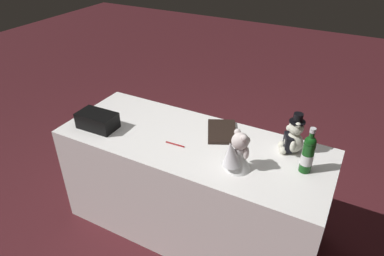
# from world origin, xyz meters

# --- Properties ---
(ground_plane) EXTENTS (12.00, 12.00, 0.00)m
(ground_plane) POSITION_xyz_m (0.00, 0.00, 0.00)
(ground_plane) COLOR #47191E
(reception_table) EXTENTS (1.83, 0.72, 0.79)m
(reception_table) POSITION_xyz_m (0.00, 0.00, 0.40)
(reception_table) COLOR white
(reception_table) RESTS_ON ground_plane
(teddy_bear_groom) EXTENTS (0.15, 0.15, 0.27)m
(teddy_bear_groom) POSITION_xyz_m (-0.61, -0.19, 0.90)
(teddy_bear_groom) COLOR silver
(teddy_bear_groom) RESTS_ON reception_table
(teddy_bear_bride) EXTENTS (0.20, 0.21, 0.26)m
(teddy_bear_bride) POSITION_xyz_m (-0.37, 0.14, 0.91)
(teddy_bear_bride) COLOR white
(teddy_bear_bride) RESTS_ON reception_table
(champagne_bottle) EXTENTS (0.07, 0.07, 0.29)m
(champagne_bottle) POSITION_xyz_m (-0.73, -0.03, 0.92)
(champagne_bottle) COLOR #124715
(champagne_bottle) RESTS_ON reception_table
(signing_pen) EXTENTS (0.14, 0.02, 0.01)m
(signing_pen) POSITION_xyz_m (0.08, 0.09, 0.80)
(signing_pen) COLOR maroon
(signing_pen) RESTS_ON reception_table
(gift_case_black) EXTENTS (0.28, 0.17, 0.11)m
(gift_case_black) POSITION_xyz_m (0.66, 0.16, 0.85)
(gift_case_black) COLOR black
(gift_case_black) RESTS_ON reception_table
(guestbook) EXTENTS (0.30, 0.35, 0.02)m
(guestbook) POSITION_xyz_m (-0.14, -0.19, 0.80)
(guestbook) COLOR black
(guestbook) RESTS_ON reception_table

